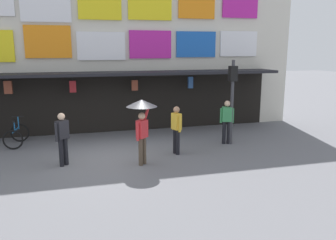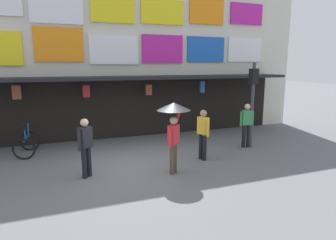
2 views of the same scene
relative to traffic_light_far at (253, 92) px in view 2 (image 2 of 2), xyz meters
The scene contains 8 objects.
ground_plane 5.06m from the traffic_light_far, behind, with size 80.00×80.00×0.00m, color slate.
shopfront 6.21m from the traffic_light_far, 139.73° to the left, with size 18.00×2.60×8.00m.
traffic_light_far is the anchor object (origin of this frame).
bicycle_parked 8.33m from the traffic_light_far, 166.37° to the left, with size 0.80×1.21×1.05m.
pedestrian_in_purple 2.75m from the traffic_light_far, 163.92° to the right, with size 0.30×0.52×1.68m.
pedestrian_in_white 6.31m from the traffic_light_far, behind, with size 0.41×0.41×1.68m.
pedestrian_in_green 1.20m from the traffic_light_far, 156.52° to the left, with size 0.51×0.31×1.68m.
pedestrian_with_umbrella 4.05m from the traffic_light_far, 158.32° to the right, with size 0.96×0.96×2.08m.
Camera 2 is at (-2.12, -8.18, 3.12)m, focal length 30.74 mm.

